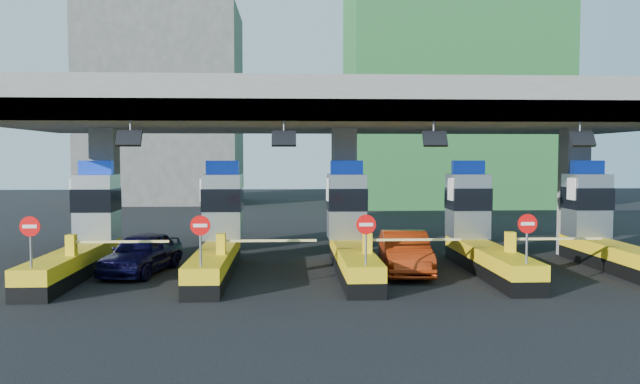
{
  "coord_description": "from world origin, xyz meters",
  "views": [
    {
      "loc": [
        -2.34,
        -23.37,
        4.3
      ],
      "look_at": [
        -1.17,
        0.0,
        2.98
      ],
      "focal_mm": 35.0,
      "sensor_mm": 36.0,
      "label": 1
    }
  ],
  "objects": [
    {
      "name": "ground",
      "position": [
        0.0,
        0.0,
        0.0
      ],
      "size": [
        120.0,
        120.0,
        0.0
      ],
      "primitive_type": "plane",
      "color": "black",
      "rests_on": "ground"
    },
    {
      "name": "toll_canopy",
      "position": [
        0.0,
        2.87,
        6.13
      ],
      "size": [
        28.0,
        12.09,
        7.0
      ],
      "color": "slate",
      "rests_on": "ground"
    },
    {
      "name": "toll_lane_far_left",
      "position": [
        -10.0,
        0.28,
        1.4
      ],
      "size": [
        4.43,
        8.0,
        4.16
      ],
      "color": "black",
      "rests_on": "ground"
    },
    {
      "name": "toll_lane_left",
      "position": [
        -5.0,
        0.28,
        1.4
      ],
      "size": [
        4.43,
        8.0,
        4.16
      ],
      "color": "black",
      "rests_on": "ground"
    },
    {
      "name": "toll_lane_center",
      "position": [
        0.0,
        0.28,
        1.4
      ],
      "size": [
        4.43,
        8.0,
        4.16
      ],
      "color": "black",
      "rests_on": "ground"
    },
    {
      "name": "toll_lane_right",
      "position": [
        5.0,
        0.28,
        1.4
      ],
      "size": [
        4.43,
        8.0,
        4.16
      ],
      "color": "black",
      "rests_on": "ground"
    },
    {
      "name": "toll_lane_far_right",
      "position": [
        10.0,
        0.28,
        1.4
      ],
      "size": [
        4.43,
        8.0,
        4.16
      ],
      "color": "black",
      "rests_on": "ground"
    },
    {
      "name": "bg_building_scaffold",
      "position": [
        12.0,
        32.0,
        14.0
      ],
      "size": [
        18.0,
        12.0,
        28.0
      ],
      "primitive_type": "cube",
      "color": "#1E5926",
      "rests_on": "ground"
    },
    {
      "name": "bg_building_concrete",
      "position": [
        -14.0,
        36.0,
        9.0
      ],
      "size": [
        14.0,
        10.0,
        18.0
      ],
      "primitive_type": "cube",
      "color": "#4C4C49",
      "rests_on": "ground"
    },
    {
      "name": "van",
      "position": [
        -7.79,
        -0.2,
        0.75
      ],
      "size": [
        2.66,
        4.7,
        1.51
      ],
      "primitive_type": "imported",
      "rotation": [
        0.0,
        0.0,
        -0.21
      ],
      "color": "black",
      "rests_on": "ground"
    },
    {
      "name": "red_car",
      "position": [
        1.94,
        -0.72,
        0.77
      ],
      "size": [
        1.95,
        4.77,
        1.54
      ],
      "primitive_type": "imported",
      "rotation": [
        0.0,
        0.0,
        -0.07
      ],
      "color": "#98290B",
      "rests_on": "ground"
    }
  ]
}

